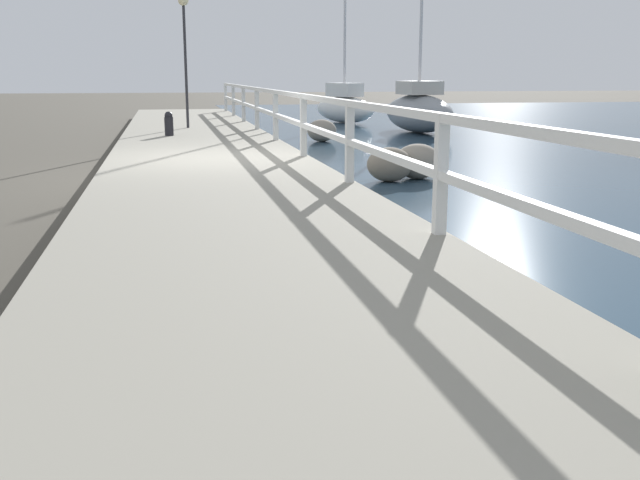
{
  "coord_description": "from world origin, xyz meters",
  "views": [
    {
      "loc": [
        -0.71,
        -12.47,
        1.68
      ],
      "look_at": [
        1.35,
        -2.47,
        -0.59
      ],
      "focal_mm": 42.0,
      "sensor_mm": 36.0,
      "label": 1
    }
  ],
  "objects_px": {
    "mooring_bollard": "(169,124)",
    "dock_lamp": "(184,30)",
    "sailboat_gray": "(419,111)",
    "sailboat_white": "(344,105)"
  },
  "relations": [
    {
      "from": "mooring_bollard",
      "to": "sailboat_white",
      "type": "relative_size",
      "value": 0.07
    },
    {
      "from": "mooring_bollard",
      "to": "dock_lamp",
      "type": "bearing_deg",
      "value": 78.82
    },
    {
      "from": "sailboat_white",
      "to": "dock_lamp",
      "type": "bearing_deg",
      "value": -150.49
    },
    {
      "from": "dock_lamp",
      "to": "sailboat_white",
      "type": "relative_size",
      "value": 0.45
    },
    {
      "from": "sailboat_gray",
      "to": "sailboat_white",
      "type": "distance_m",
      "value": 4.94
    },
    {
      "from": "mooring_bollard",
      "to": "sailboat_gray",
      "type": "distance_m",
      "value": 8.2
    },
    {
      "from": "sailboat_gray",
      "to": "sailboat_white",
      "type": "xyz_separation_m",
      "value": [
        -1.09,
        4.82,
        -0.02
      ]
    },
    {
      "from": "mooring_bollard",
      "to": "sailboat_gray",
      "type": "relative_size",
      "value": 0.11
    },
    {
      "from": "mooring_bollard",
      "to": "sailboat_gray",
      "type": "height_order",
      "value": "sailboat_gray"
    },
    {
      "from": "dock_lamp",
      "to": "sailboat_gray",
      "type": "bearing_deg",
      "value": 11.58
    }
  ]
}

